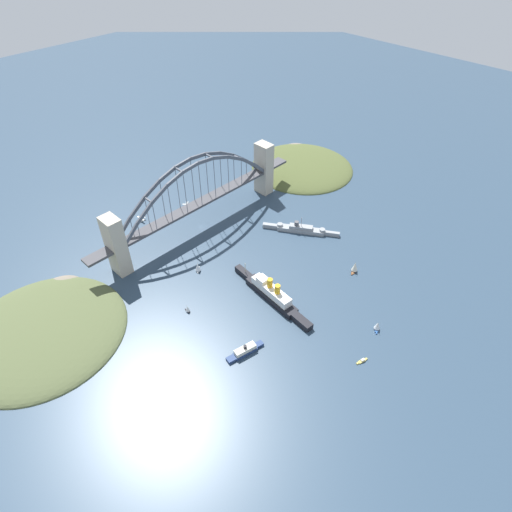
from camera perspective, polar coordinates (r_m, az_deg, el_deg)
ground_plane at (r=453.98m, az=-7.17°, el=3.86°), size 1400.00×1400.00×0.00m
harbor_arch_bridge at (r=436.08m, az=-7.51°, el=7.09°), size 246.34×17.98×76.46m
headland_west_shore at (r=554.42m, az=5.94°, el=11.46°), size 121.67×125.26×17.00m
headland_east_shore at (r=389.11m, az=-25.89°, el=-8.87°), size 132.19×126.59×17.48m
ocean_liner at (r=370.85m, az=2.03°, el=-4.91°), size 15.81×93.18×20.84m
naval_cruiser at (r=443.88m, az=5.76°, el=3.51°), size 45.08×67.69×17.33m
harbor_ferry_steamer at (r=336.72m, az=-1.45°, el=-12.21°), size 31.50×11.37×8.45m
seaplane_taxiing_near_bridge at (r=484.33m, az=-8.95°, el=6.62°), size 8.82×8.75×4.85m
seaplane_second_in_formation at (r=472.27m, az=-14.67°, el=4.68°), size 7.50×10.75×5.01m
small_boat_0 at (r=405.15m, az=12.72°, el=-1.37°), size 10.14×6.72×11.91m
small_boat_1 at (r=366.68m, az=-8.87°, el=-6.81°), size 3.34×6.05×7.09m
small_boat_2 at (r=399.39m, az=-7.57°, el=-1.45°), size 7.84×7.36×10.07m
small_boat_3 at (r=362.27m, az=15.49°, el=-8.73°), size 8.13×6.66×9.25m
small_boat_4 at (r=342.79m, az=13.63°, el=-13.10°), size 9.82×4.13×2.12m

